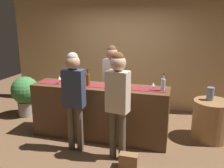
{
  "coord_description": "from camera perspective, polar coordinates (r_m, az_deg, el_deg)",
  "views": [
    {
      "loc": [
        1.35,
        -4.01,
        2.15
      ],
      "look_at": [
        0.23,
        0.0,
        1.06
      ],
      "focal_mm": 38.62,
      "sensor_mm": 36.0,
      "label": 1
    }
  ],
  "objects": [
    {
      "name": "ground_plane",
      "position": [
        4.74,
        -2.79,
        -12.23
      ],
      "size": [
        10.0,
        10.0,
        0.0
      ],
      "primitive_type": "plane",
      "color": "brown"
    },
    {
      "name": "back_wall",
      "position": [
        6.1,
        2.69,
        8.15
      ],
      "size": [
        6.0,
        0.12,
        2.9
      ],
      "primitive_type": "cube",
      "color": "tan",
      "rests_on": "ground"
    },
    {
      "name": "bar_counter",
      "position": [
        4.54,
        -2.87,
        -6.56
      ],
      "size": [
        2.51,
        0.6,
        1.01
      ],
      "primitive_type": "cube",
      "color": "#543821",
      "rests_on": "ground"
    },
    {
      "name": "counter_runner_cloth",
      "position": [
        4.38,
        -2.95,
        -0.39
      ],
      "size": [
        2.38,
        0.28,
        0.01
      ],
      "primitive_type": "cube",
      "color": "maroon",
      "rests_on": "bar_counter"
    },
    {
      "name": "wine_bottle_clear",
      "position": [
        4.1,
        12.0,
        -0.14
      ],
      "size": [
        0.07,
        0.07,
        0.3
      ],
      "color": "#B2C6C1",
      "rests_on": "bar_counter"
    },
    {
      "name": "wine_bottle_amber",
      "position": [
        4.37,
        -5.7,
        1.03
      ],
      "size": [
        0.07,
        0.07,
        0.3
      ],
      "color": "brown",
      "rests_on": "bar_counter"
    },
    {
      "name": "wine_bottle_green",
      "position": [
        4.32,
        1.11,
        0.93
      ],
      "size": [
        0.07,
        0.07,
        0.3
      ],
      "color": "#194723",
      "rests_on": "bar_counter"
    },
    {
      "name": "wine_glass_near_customer",
      "position": [
        4.61,
        -12.37,
        1.37
      ],
      "size": [
        0.07,
        0.07,
        0.14
      ],
      "color": "silver",
      "rests_on": "bar_counter"
    },
    {
      "name": "wine_glass_mid_counter",
      "position": [
        4.11,
        9.72,
        -0.12
      ],
      "size": [
        0.07,
        0.07,
        0.14
      ],
      "color": "silver",
      "rests_on": "bar_counter"
    },
    {
      "name": "bartender",
      "position": [
        4.89,
        0.0,
        1.63
      ],
      "size": [
        0.35,
        0.24,
        1.68
      ],
      "rotation": [
        0.0,
        0.0,
        3.06
      ],
      "color": "#26262B",
      "rests_on": "ground"
    },
    {
      "name": "customer_sipping",
      "position": [
        3.63,
        1.38,
        -2.66
      ],
      "size": [
        0.37,
        0.26,
        1.72
      ],
      "rotation": [
        0.0,
        0.0,
        -0.18
      ],
      "color": "brown",
      "rests_on": "ground"
    },
    {
      "name": "customer_browsing",
      "position": [
        3.94,
        -9.02,
        -1.86
      ],
      "size": [
        0.35,
        0.24,
        1.68
      ],
      "rotation": [
        0.0,
        0.0,
        0.03
      ],
      "color": "brown",
      "rests_on": "ground"
    },
    {
      "name": "round_side_table",
      "position": [
        4.86,
        22.44,
        -7.9
      ],
      "size": [
        0.68,
        0.68,
        0.74
      ],
      "primitive_type": "cylinder",
      "color": "#996B42",
      "rests_on": "ground"
    },
    {
      "name": "vase_on_side_table",
      "position": [
        4.74,
        22.24,
        -2.16
      ],
      "size": [
        0.13,
        0.13,
        0.24
      ],
      "primitive_type": "cylinder",
      "color": "slate",
      "rests_on": "round_side_table"
    },
    {
      "name": "potted_plant_tall",
      "position": [
        5.88,
        -19.8,
        -2.08
      ],
      "size": [
        0.63,
        0.63,
        0.92
      ],
      "color": "#9E9389",
      "rests_on": "ground"
    },
    {
      "name": "handbag",
      "position": [
        3.81,
        3.93,
        -17.67
      ],
      "size": [
        0.28,
        0.14,
        0.22
      ],
      "primitive_type": "cube",
      "color": "olive",
      "rests_on": "ground"
    }
  ]
}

